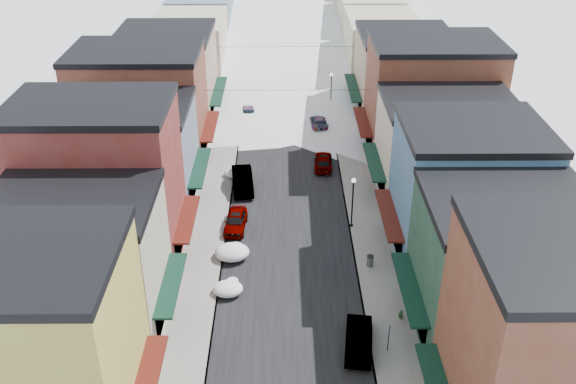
{
  "coord_description": "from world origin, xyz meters",
  "views": [
    {
      "loc": [
        -0.38,
        -20.47,
        28.26
      ],
      "look_at": [
        0.0,
        25.55,
        2.66
      ],
      "focal_mm": 40.0,
      "sensor_mm": 36.0,
      "label": 1
    }
  ],
  "objects_px": {
    "trash_can": "(370,261)",
    "car_dark_hatch": "(243,180)",
    "car_silver_sedan": "(236,221)",
    "car_green_sedan": "(359,338)",
    "streetlamp_near": "(353,196)"
  },
  "relations": [
    {
      "from": "car_green_sedan",
      "to": "streetlamp_near",
      "type": "distance_m",
      "value": 14.41
    },
    {
      "from": "car_dark_hatch",
      "to": "trash_can",
      "type": "xyz_separation_m",
      "value": [
        10.15,
        -12.38,
        -0.24
      ]
    },
    {
      "from": "car_silver_sedan",
      "to": "trash_can",
      "type": "bearing_deg",
      "value": -24.16
    },
    {
      "from": "car_dark_hatch",
      "to": "streetlamp_near",
      "type": "relative_size",
      "value": 1.16
    },
    {
      "from": "car_silver_sedan",
      "to": "trash_can",
      "type": "xyz_separation_m",
      "value": [
        10.36,
        -5.55,
        -0.11
      ]
    },
    {
      "from": "car_silver_sedan",
      "to": "streetlamp_near",
      "type": "xyz_separation_m",
      "value": [
        9.5,
        0.07,
        2.23
      ]
    },
    {
      "from": "car_dark_hatch",
      "to": "streetlamp_near",
      "type": "bearing_deg",
      "value": -42.65
    },
    {
      "from": "car_silver_sedan",
      "to": "car_green_sedan",
      "type": "xyz_separation_m",
      "value": [
        8.6,
        -14.15,
        0.06
      ]
    },
    {
      "from": "car_dark_hatch",
      "to": "trash_can",
      "type": "relative_size",
      "value": 5.81
    },
    {
      "from": "car_green_sedan",
      "to": "trash_can",
      "type": "bearing_deg",
      "value": -94.44
    },
    {
      "from": "car_silver_sedan",
      "to": "car_dark_hatch",
      "type": "relative_size",
      "value": 0.81
    },
    {
      "from": "trash_can",
      "to": "car_dark_hatch",
      "type": "bearing_deg",
      "value": 129.36
    },
    {
      "from": "car_dark_hatch",
      "to": "car_silver_sedan",
      "type": "bearing_deg",
      "value": -98.36
    },
    {
      "from": "trash_can",
      "to": "streetlamp_near",
      "type": "relative_size",
      "value": 0.2
    },
    {
      "from": "car_silver_sedan",
      "to": "trash_can",
      "type": "relative_size",
      "value": 4.72
    }
  ]
}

